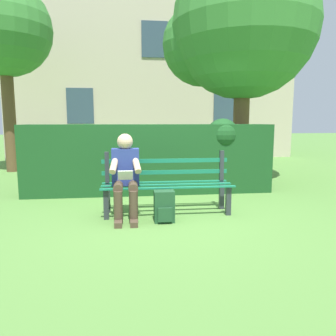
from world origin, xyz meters
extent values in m
plane|color=#517F38|center=(0.00, 0.00, 0.00)|extent=(60.00, 60.00, 0.00)
cube|color=#2D3338|center=(-0.86, 0.17, 0.21)|extent=(0.07, 0.07, 0.42)
cube|color=#2D3338|center=(0.86, 0.17, 0.21)|extent=(0.07, 0.07, 0.42)
cube|color=#2D3338|center=(-0.86, -0.17, 0.21)|extent=(0.07, 0.07, 0.42)
cube|color=#2D3338|center=(0.86, -0.17, 0.21)|extent=(0.07, 0.07, 0.42)
cube|color=#197251|center=(0.00, -0.22, 0.43)|extent=(1.89, 0.06, 0.02)
cube|color=#197251|center=(0.00, 0.00, 0.43)|extent=(1.89, 0.06, 0.02)
cube|color=#197251|center=(0.00, 0.22, 0.43)|extent=(1.89, 0.06, 0.02)
cube|color=#2D3338|center=(-0.86, -0.21, 0.67)|extent=(0.06, 0.06, 0.46)
cube|color=#2D3338|center=(0.86, -0.21, 0.67)|extent=(0.06, 0.06, 0.46)
cube|color=#197251|center=(0.00, -0.21, 0.58)|extent=(1.89, 0.02, 0.06)
cube|color=#197251|center=(0.00, -0.21, 0.75)|extent=(1.89, 0.02, 0.06)
cube|color=navy|center=(0.59, -0.02, 0.70)|extent=(0.38, 0.22, 0.52)
sphere|color=#D8AD8C|center=(0.59, 0.00, 1.06)|extent=(0.22, 0.22, 0.22)
cylinder|color=#473828|center=(0.49, 0.19, 0.46)|extent=(0.13, 0.42, 0.13)
cylinder|color=#473828|center=(0.69, 0.19, 0.46)|extent=(0.13, 0.42, 0.13)
cylinder|color=#473828|center=(0.49, 0.40, 0.22)|extent=(0.12, 0.12, 0.44)
cylinder|color=#473828|center=(0.69, 0.40, 0.22)|extent=(0.12, 0.12, 0.44)
cube|color=#473828|center=(0.49, 0.48, 0.04)|extent=(0.10, 0.24, 0.07)
cube|color=#473828|center=(0.69, 0.48, 0.04)|extent=(0.10, 0.24, 0.07)
cylinder|color=#D8AD8C|center=(0.44, 0.12, 0.76)|extent=(0.14, 0.32, 0.26)
cylinder|color=#D8AD8C|center=(0.74, 0.12, 0.76)|extent=(0.14, 0.32, 0.26)
cube|color=white|center=(0.59, 0.24, 0.62)|extent=(0.20, 0.07, 0.13)
cube|color=#19471E|center=(0.15, -1.49, 0.64)|extent=(4.56, 0.67, 1.28)
sphere|color=#19471E|center=(-1.21, -1.39, 1.09)|extent=(0.60, 0.60, 0.60)
sphere|color=#19471E|center=(1.29, -1.56, 1.03)|extent=(0.54, 0.54, 0.54)
cylinder|color=brown|center=(-1.96, -2.50, 1.26)|extent=(0.35, 0.35, 2.51)
sphere|color=#387A33|center=(-1.96, -2.50, 3.36)|extent=(3.10, 3.10, 3.10)
sphere|color=#387A33|center=(-1.18, -2.96, 3.05)|extent=(1.86, 1.86, 1.86)
cube|color=#BCAD93|center=(-0.41, -8.41, 3.31)|extent=(10.26, 2.75, 6.62)
cube|color=#334756|center=(-2.98, -7.02, 1.85)|extent=(0.90, 0.04, 1.20)
cube|color=#334756|center=(2.15, -7.02, 1.85)|extent=(0.90, 0.04, 1.20)
cube|color=#334756|center=(-0.41, -7.02, 4.11)|extent=(0.90, 0.04, 1.20)
cube|color=#1E4728|center=(0.09, 0.38, 0.21)|extent=(0.27, 0.18, 0.42)
cube|color=#1E4728|center=(0.09, 0.49, 0.13)|extent=(0.19, 0.04, 0.19)
cylinder|color=#1E4728|center=(0.00, 0.27, 0.23)|extent=(0.04, 0.04, 0.25)
cylinder|color=#1E4728|center=(0.17, 0.27, 0.23)|extent=(0.04, 0.04, 0.25)
cylinder|color=brown|center=(3.64, -4.55, 1.51)|extent=(0.31, 0.31, 3.02)
sphere|color=#387A33|center=(3.64, -4.55, 3.68)|extent=(2.41, 2.41, 2.41)
camera|label=1|loc=(0.55, 4.61, 1.34)|focal=34.97mm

